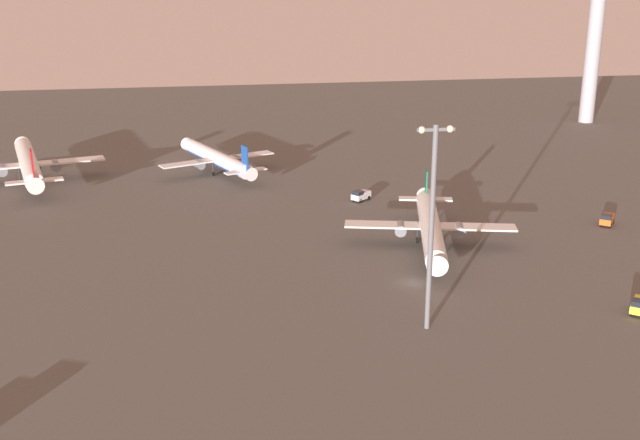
% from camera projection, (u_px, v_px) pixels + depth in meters
% --- Properties ---
extents(ground_plane, '(416.00, 416.00, 0.00)m').
position_uv_depth(ground_plane, '(414.00, 283.00, 119.37)').
color(ground_plane, '#56544F').
extents(control_tower, '(8.00, 8.00, 47.21)m').
position_uv_depth(control_tower, '(595.00, 31.00, 231.90)').
color(control_tower, '#A8A8B2').
rests_on(control_tower, ground).
extents(airplane_terminal_side, '(28.93, 36.89, 9.58)m').
position_uv_depth(airplane_terminal_side, '(430.00, 226.00, 133.70)').
color(airplane_terminal_side, silver).
rests_on(airplane_terminal_side, ground).
extents(airplane_near_gate, '(32.39, 41.32, 10.71)m').
position_uv_depth(airplane_near_gate, '(29.00, 164.00, 173.58)').
color(airplane_near_gate, silver).
rests_on(airplane_near_gate, ground).
extents(airplane_taxiway_distant, '(26.60, 33.73, 9.05)m').
position_uv_depth(airplane_taxiway_distant, '(217.00, 159.00, 180.70)').
color(airplane_taxiway_distant, white).
rests_on(airplane_taxiway_distant, ground).
extents(cargo_loader, '(4.14, 4.45, 2.25)m').
position_uv_depth(cargo_loader, '(640.00, 305.00, 108.75)').
color(cargo_loader, yellow).
rests_on(cargo_loader, ground).
extents(baggage_tractor, '(4.47, 4.10, 2.25)m').
position_uv_depth(baggage_tractor, '(361.00, 195.00, 160.22)').
color(baggage_tractor, white).
rests_on(baggage_tractor, ground).
extents(maintenance_van, '(4.12, 4.45, 2.25)m').
position_uv_depth(maintenance_van, '(607.00, 219.00, 145.31)').
color(maintenance_van, '#D85919').
rests_on(maintenance_van, ground).
extents(apron_light_east, '(4.80, 0.90, 27.26)m').
position_uv_depth(apron_light_east, '(432.00, 217.00, 99.94)').
color(apron_light_east, slate).
rests_on(apron_light_east, ground).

